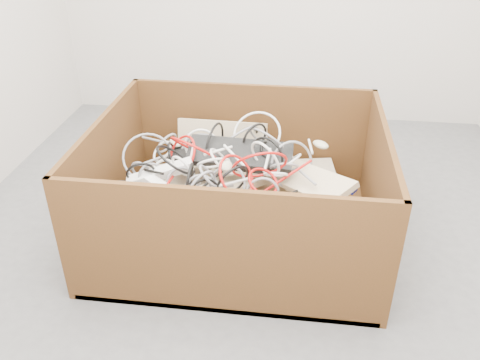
# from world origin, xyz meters

# --- Properties ---
(ground) EXTENTS (3.00, 3.00, 0.00)m
(ground) POSITION_xyz_m (0.00, 0.00, 0.00)
(ground) COLOR #535356
(ground) RESTS_ON ground
(cardboard_box) EXTENTS (1.30, 1.09, 0.61)m
(cardboard_box) POSITION_xyz_m (-0.07, -0.03, 0.14)
(cardboard_box) COLOR #3D2B0F
(cardboard_box) RESTS_ON ground
(keyboard_pile) EXTENTS (1.03, 0.98, 0.35)m
(keyboard_pile) POSITION_xyz_m (-0.03, 0.01, 0.28)
(keyboard_pile) COLOR #C9AF8E
(keyboard_pile) RESTS_ON cardboard_box
(mice_scatter) EXTENTS (0.96, 0.94, 0.22)m
(mice_scatter) POSITION_xyz_m (-0.17, -0.05, 0.36)
(mice_scatter) COLOR beige
(mice_scatter) RESTS_ON keyboard_pile
(power_strip_left) EXTENTS (0.31, 0.14, 0.13)m
(power_strip_left) POSITION_xyz_m (-0.40, -0.11, 0.37)
(power_strip_left) COLOR white
(power_strip_left) RESTS_ON keyboard_pile
(power_strip_right) EXTENTS (0.28, 0.19, 0.10)m
(power_strip_right) POSITION_xyz_m (-0.32, -0.25, 0.35)
(power_strip_right) COLOR white
(power_strip_right) RESTS_ON keyboard_pile
(vga_plug) EXTENTS (0.06, 0.06, 0.03)m
(vga_plug) POSITION_xyz_m (0.45, -0.13, 0.37)
(vga_plug) COLOR #0D1FCE
(vga_plug) RESTS_ON keyboard_pile
(cable_tangle) EXTENTS (1.04, 0.92, 0.39)m
(cable_tangle) POSITION_xyz_m (-0.17, -0.02, 0.40)
(cable_tangle) COLOR black
(cable_tangle) RESTS_ON keyboard_pile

